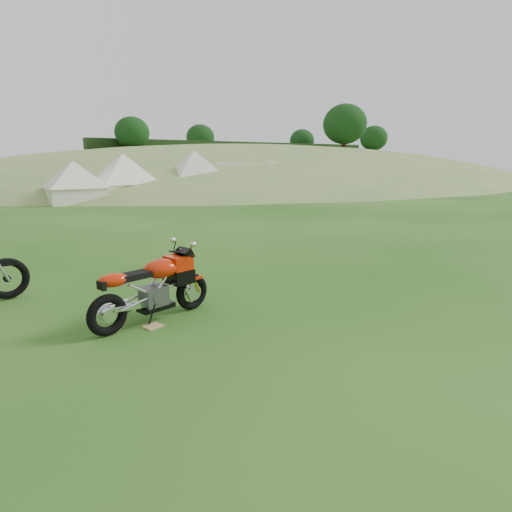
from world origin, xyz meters
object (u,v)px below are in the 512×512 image
plywood_board (153,326)px  tent_left (75,180)px  sport_motorcycle (152,283)px  caravan (245,178)px  tent_mid (124,177)px  tent_right (195,174)px

plywood_board → tent_left: 18.84m
sport_motorcycle → caravan: 23.12m
plywood_board → tent_left: tent_left is taller
tent_mid → caravan: 7.92m
tent_mid → caravan: size_ratio=0.68×
sport_motorcycle → caravan: size_ratio=0.41×
plywood_board → sport_motorcycle: bearing=67.2°
sport_motorcycle → tent_right: 21.08m
tent_left → tent_mid: 2.86m
plywood_board → tent_right: bearing=63.4°
sport_motorcycle → tent_left: bearing=68.4°
tent_left → tent_right: size_ratio=0.85×
tent_right → tent_mid: bearing=-178.1°
tent_mid → caravan: (7.92, -0.12, -0.27)m
tent_right → caravan: size_ratio=0.72×
plywood_board → tent_mid: tent_mid is taller
sport_motorcycle → tent_left: (2.45, 18.43, 0.63)m
plywood_board → caravan: caravan is taller
plywood_board → tent_mid: size_ratio=0.08×
tent_right → plywood_board: bearing=-110.5°
caravan → tent_left: bearing=-161.6°
tent_left → tent_mid: bearing=13.6°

